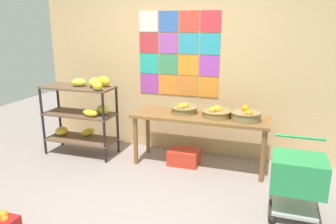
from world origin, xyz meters
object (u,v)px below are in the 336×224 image
at_px(display_table, 200,122).
at_px(fruit_basket_back_left, 217,112).
at_px(banana_shelf_unit, 84,109).
at_px(fruit_basket_left, 184,109).
at_px(fruit_basket_back_right, 246,115).
at_px(produce_crate_under_table, 184,157).
at_px(shopping_cart, 298,176).

relative_size(display_table, fruit_basket_back_left, 4.60).
height_order(display_table, fruit_basket_back_left, fruit_basket_back_left).
relative_size(banana_shelf_unit, fruit_basket_left, 3.18).
distance_m(fruit_basket_back_left, fruit_basket_left, 0.46).
bearing_deg(fruit_basket_back_right, fruit_basket_back_left, 174.77).
xyz_separation_m(banana_shelf_unit, fruit_basket_left, (1.45, 0.17, 0.08)).
xyz_separation_m(display_table, fruit_basket_back_left, (0.22, 0.00, 0.15)).
distance_m(fruit_basket_back_right, fruit_basket_left, 0.83).
bearing_deg(fruit_basket_back_right, fruit_basket_left, 173.84).
relative_size(display_table, fruit_basket_back_right, 4.66).
distance_m(fruit_basket_back_right, produce_crate_under_table, 1.05).
xyz_separation_m(fruit_basket_back_right, fruit_basket_back_left, (-0.37, 0.03, -0.01)).
bearing_deg(shopping_cart, produce_crate_under_table, 143.55).
height_order(banana_shelf_unit, display_table, banana_shelf_unit).
relative_size(banana_shelf_unit, fruit_basket_back_right, 3.01).
relative_size(display_table, shopping_cart, 2.27).
height_order(fruit_basket_back_right, fruit_basket_back_left, fruit_basket_back_right).
bearing_deg(banana_shelf_unit, fruit_basket_back_left, 3.57).
bearing_deg(shopping_cart, fruit_basket_back_left, 132.71).
bearing_deg(produce_crate_under_table, display_table, 7.64).
distance_m(banana_shelf_unit, display_table, 1.70).
bearing_deg(fruit_basket_left, display_table, -13.65).
relative_size(fruit_basket_left, shopping_cart, 0.46).
distance_m(fruit_basket_back_left, produce_crate_under_table, 0.79).
bearing_deg(banana_shelf_unit, shopping_cart, -15.62).
distance_m(fruit_basket_left, produce_crate_under_table, 0.67).
height_order(fruit_basket_back_right, shopping_cart, fruit_basket_back_right).
distance_m(produce_crate_under_table, shopping_cart, 1.70).
height_order(fruit_basket_left, shopping_cart, fruit_basket_left).
bearing_deg(fruit_basket_left, fruit_basket_back_right, -6.16).
xyz_separation_m(banana_shelf_unit, fruit_basket_back_left, (1.91, 0.12, 0.08)).
bearing_deg(display_table, fruit_basket_left, 166.35).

